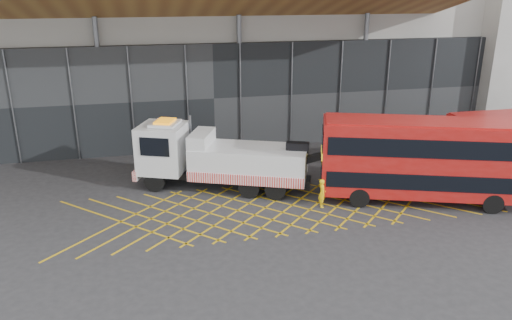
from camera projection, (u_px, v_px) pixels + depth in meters
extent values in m
plane|color=#29292B|center=(210.00, 213.00, 27.79)|extent=(120.00, 120.00, 0.00)
cube|color=gold|center=(121.00, 222.00, 26.78)|extent=(7.16, 7.16, 0.01)
cube|color=gold|center=(121.00, 222.00, 26.78)|extent=(7.16, 7.16, 0.01)
cube|color=gold|center=(151.00, 219.00, 27.12)|extent=(7.16, 7.16, 0.01)
cube|color=gold|center=(151.00, 219.00, 27.12)|extent=(7.16, 7.16, 0.01)
cube|color=gold|center=(181.00, 216.00, 27.45)|extent=(7.16, 7.16, 0.01)
cube|color=gold|center=(181.00, 216.00, 27.45)|extent=(7.16, 7.16, 0.01)
cube|color=gold|center=(210.00, 213.00, 27.79)|extent=(7.16, 7.16, 0.01)
cube|color=gold|center=(210.00, 213.00, 27.79)|extent=(7.16, 7.16, 0.01)
cube|color=gold|center=(238.00, 210.00, 28.12)|extent=(7.16, 7.16, 0.01)
cube|color=gold|center=(238.00, 210.00, 28.12)|extent=(7.16, 7.16, 0.01)
cube|color=gold|center=(265.00, 208.00, 28.45)|extent=(7.16, 7.16, 0.01)
cube|color=gold|center=(265.00, 208.00, 28.45)|extent=(7.16, 7.16, 0.01)
cube|color=gold|center=(292.00, 205.00, 28.79)|extent=(7.16, 7.16, 0.01)
cube|color=gold|center=(292.00, 205.00, 28.79)|extent=(7.16, 7.16, 0.01)
cube|color=gold|center=(318.00, 203.00, 29.12)|extent=(7.16, 7.16, 0.01)
cube|color=gold|center=(318.00, 203.00, 29.12)|extent=(7.16, 7.16, 0.01)
cube|color=gold|center=(344.00, 200.00, 29.46)|extent=(7.16, 7.16, 0.01)
cube|color=gold|center=(344.00, 200.00, 29.46)|extent=(7.16, 7.16, 0.01)
cube|color=gold|center=(369.00, 198.00, 29.79)|extent=(7.16, 7.16, 0.01)
cube|color=gold|center=(369.00, 198.00, 29.79)|extent=(7.16, 7.16, 0.01)
cube|color=gold|center=(394.00, 195.00, 30.12)|extent=(7.16, 7.16, 0.01)
cube|color=gold|center=(394.00, 195.00, 30.12)|extent=(7.16, 7.16, 0.01)
cube|color=gold|center=(418.00, 193.00, 30.46)|extent=(7.16, 7.16, 0.01)
cube|color=gold|center=(418.00, 193.00, 30.46)|extent=(7.16, 7.16, 0.01)
cube|color=gray|center=(199.00, 22.00, 42.70)|extent=(55.00, 14.00, 18.00)
cube|color=black|center=(213.00, 97.00, 37.64)|extent=(55.00, 0.80, 8.00)
cylinder|color=#595B60|center=(102.00, 89.00, 35.46)|extent=(0.36, 0.36, 10.00)
cylinder|color=#595B60|center=(240.00, 84.00, 37.55)|extent=(0.36, 0.36, 10.00)
cylinder|color=#595B60|center=(363.00, 78.00, 39.63)|extent=(0.36, 0.36, 10.00)
cube|color=black|center=(224.00, 176.00, 30.98)|extent=(10.38, 5.15, 0.40)
cube|color=white|center=(163.00, 148.00, 31.05)|extent=(3.59, 3.65, 2.94)
cube|color=black|center=(141.00, 139.00, 31.09)|extent=(1.00, 2.32, 1.25)
cube|color=red|center=(143.00, 169.00, 31.76)|extent=(1.38, 2.83, 0.62)
cube|color=orange|center=(165.00, 121.00, 30.44)|extent=(1.46, 1.64, 0.14)
cube|color=white|center=(249.00, 161.00, 30.38)|extent=(7.57, 5.29, 1.81)
cube|color=red|center=(244.00, 180.00, 29.25)|extent=(6.52, 2.74, 0.62)
cube|color=white|center=(201.00, 139.00, 30.41)|extent=(2.08, 2.94, 0.79)
cube|color=black|center=(298.00, 147.00, 29.55)|extent=(1.47, 1.04, 0.57)
cube|color=black|center=(316.00, 157.00, 29.56)|extent=(2.44, 1.31, 1.22)
cylinder|color=black|center=(155.00, 182.00, 30.58)|extent=(1.30, 0.84, 1.25)
cylinder|color=black|center=(168.00, 168.00, 32.79)|extent=(1.30, 0.84, 1.25)
cylinder|color=black|center=(276.00, 190.00, 29.40)|extent=(1.30, 0.84, 1.25)
cylinder|color=black|center=(280.00, 175.00, 31.61)|extent=(1.30, 0.84, 1.25)
cylinder|color=#595B60|center=(191.00, 134.00, 31.66)|extent=(0.16, 0.16, 2.49)
cube|color=#9E0F0C|center=(428.00, 158.00, 28.47)|extent=(12.22, 6.57, 4.22)
cube|color=black|center=(426.00, 174.00, 28.79)|extent=(11.78, 6.47, 0.93)
cube|color=black|center=(430.00, 142.00, 28.14)|extent=(11.78, 6.47, 1.03)
cube|color=black|center=(321.00, 169.00, 29.41)|extent=(0.86, 2.33, 1.41)
cube|color=black|center=(323.00, 138.00, 28.78)|extent=(0.86, 2.33, 1.03)
cube|color=yellow|center=(322.00, 153.00, 29.07)|extent=(0.70, 1.85, 0.38)
cube|color=#9E0F0C|center=(432.00, 122.00, 27.75)|extent=(11.92, 6.28, 0.13)
cylinder|color=black|center=(359.00, 198.00, 28.41)|extent=(1.18, 0.68, 1.13)
cylinder|color=black|center=(356.00, 182.00, 30.73)|extent=(1.18, 0.68, 1.13)
cylinder|color=black|center=(493.00, 204.00, 27.63)|extent=(1.18, 0.68, 1.13)
cylinder|color=black|center=(479.00, 187.00, 29.95)|extent=(1.18, 0.68, 1.13)
cube|color=black|center=(451.00, 156.00, 32.61)|extent=(0.06, 2.05, 1.19)
cube|color=black|center=(455.00, 132.00, 32.08)|extent=(0.06, 2.05, 0.87)
cube|color=yellow|center=(453.00, 143.00, 32.32)|extent=(0.06, 1.63, 0.32)
cylinder|color=black|center=(484.00, 173.00, 32.39)|extent=(0.95, 0.27, 0.95)
cylinder|color=black|center=(465.00, 163.00, 34.26)|extent=(0.95, 0.27, 0.95)
imported|color=yellow|center=(322.00, 193.00, 28.36)|extent=(0.51, 0.67, 1.67)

